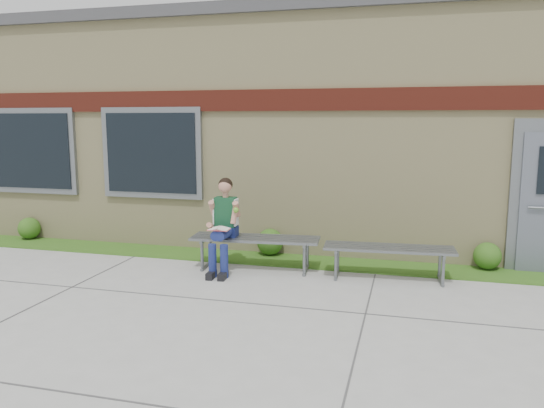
# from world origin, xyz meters

# --- Properties ---
(ground) EXTENTS (80.00, 80.00, 0.00)m
(ground) POSITION_xyz_m (0.00, 0.00, 0.00)
(ground) COLOR #9E9E99
(ground) RESTS_ON ground
(grass_strip) EXTENTS (16.00, 0.80, 0.02)m
(grass_strip) POSITION_xyz_m (0.00, 2.60, 0.01)
(grass_strip) COLOR #2B5416
(grass_strip) RESTS_ON ground
(school_building) EXTENTS (16.20, 6.22, 4.20)m
(school_building) POSITION_xyz_m (-0.00, 5.99, 2.10)
(school_building) COLOR beige
(school_building) RESTS_ON ground
(bench_left) EXTENTS (1.99, 0.71, 0.51)m
(bench_left) POSITION_xyz_m (-0.81, 2.00, 0.39)
(bench_left) COLOR slate
(bench_left) RESTS_ON ground
(bench_right) EXTENTS (1.87, 0.63, 0.48)m
(bench_right) POSITION_xyz_m (1.19, 2.00, 0.37)
(bench_right) COLOR slate
(bench_right) RESTS_ON ground
(girl) EXTENTS (0.50, 0.82, 1.42)m
(girl) POSITION_xyz_m (-1.24, 1.79, 0.75)
(girl) COLOR navy
(girl) RESTS_ON ground
(shrub_west) EXTENTS (0.41, 0.41, 0.41)m
(shrub_west) POSITION_xyz_m (-5.59, 2.85, 0.23)
(shrub_west) COLOR #2B5416
(shrub_west) RESTS_ON grass_strip
(shrub_mid) EXTENTS (0.44, 0.44, 0.44)m
(shrub_mid) POSITION_xyz_m (-0.80, 2.85, 0.24)
(shrub_mid) COLOR #2B5416
(shrub_mid) RESTS_ON grass_strip
(shrub_east) EXTENTS (0.41, 0.41, 0.41)m
(shrub_east) POSITION_xyz_m (2.64, 2.85, 0.23)
(shrub_east) COLOR #2B5416
(shrub_east) RESTS_ON grass_strip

